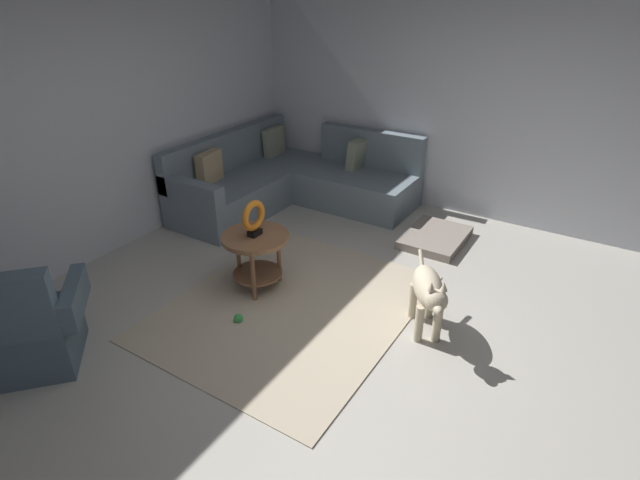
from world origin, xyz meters
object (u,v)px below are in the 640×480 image
Objects in this scene: armchair at (26,330)px; sectional_couch at (290,182)px; dog_bed_mat at (435,238)px; dog_toy_ball at (238,318)px; dog at (428,292)px; side_table at (256,247)px; torus_sculpture at (254,217)px.

sectional_couch is at bearing 45.22° from armchair.
dog_bed_mat reaches higher than dog_toy_ball.
sectional_couch is 3.45m from armchair.
side_table is at bearing -23.93° from dog.
armchair reaches higher than dog_bed_mat.
dog is (-1.55, -2.41, 0.09)m from sectional_couch.
dog is at bearing -62.35° from dog_toy_ball.
torus_sculpture reaches higher than side_table.
side_table is at bearing 19.62° from armchair.
dog_bed_mat is (1.74, -1.06, -0.67)m from torus_sculpture.
sectional_couch reaches higher than dog.
dog is at bearing -7.40° from armchair.
dog_bed_mat is at bearing -31.43° from torus_sculpture.
sectional_couch is at bearing 26.48° from side_table.
armchair is 12.77× the size of dog_toy_ball.
armchair reaches higher than dog.
armchair is 1.84m from side_table.
dog_toy_ball is (-0.51, -0.19, -0.38)m from side_table.
side_table is at bearing 20.83° from dog_toy_ball.
dog is at bearing -82.73° from side_table.
sectional_couch is 1.96m from side_table.
sectional_couch is 2.87m from dog.
dog_bed_mat is at bearing -90.36° from sectional_couch.
armchair is at bearing 156.88° from side_table.
torus_sculpture is at bearing -23.93° from dog.
dog reaches higher than dog_bed_mat.
torus_sculpture is at bearing 20.83° from dog_toy_ball.
side_table is 1.55m from dog.
dog_bed_mat is at bearing -103.93° from dog.
sectional_couch is 2.51m from dog_toy_ball.
armchair is 1.88m from torus_sculpture.
sectional_couch is 3.75× the size of side_table.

